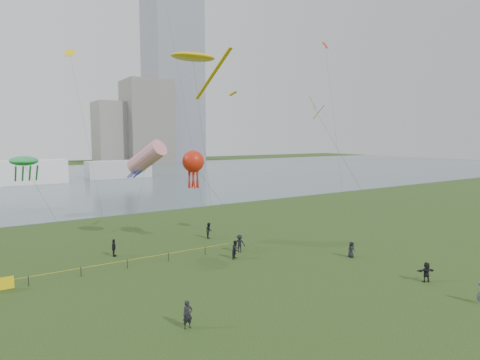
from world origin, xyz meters
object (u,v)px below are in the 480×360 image
fence (54,275)px  kite_octopus (193,162)px  kite_stingray (194,58)px  kite_flyer (480,292)px

fence → kite_octopus: kite_octopus is taller
fence → kite_stingray: 24.98m
kite_stingray → kite_octopus: 11.00m
fence → kite_flyer: (25.08, -21.42, 0.26)m
fence → kite_octopus: bearing=13.6°
kite_flyer → kite_octopus: (-10.44, 24.97, 8.44)m
fence → kite_octopus: size_ratio=2.29×
kite_flyer → kite_octopus: bearing=100.2°
fence → kite_stingray: (14.92, 3.69, 19.70)m
kite_octopus → fence: bearing=172.6°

